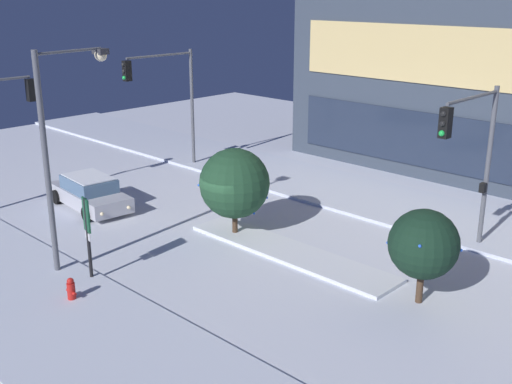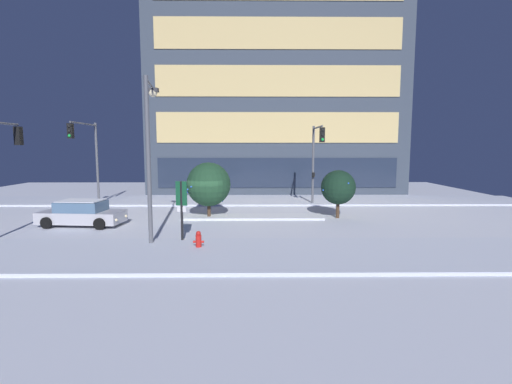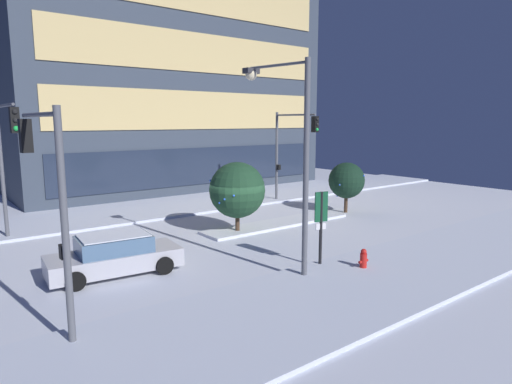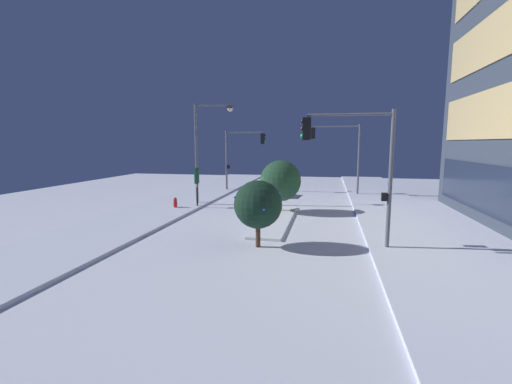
{
  "view_description": "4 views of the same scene",
  "coord_description": "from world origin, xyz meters",
  "px_view_note": "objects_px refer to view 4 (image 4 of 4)",
  "views": [
    {
      "loc": [
        17.31,
        -15.95,
        9.51
      ],
      "look_at": [
        2.2,
        -0.3,
        2.44
      ],
      "focal_mm": 44.09,
      "sensor_mm": 36.0,
      "label": 1
    },
    {
      "loc": [
        3.05,
        -23.67,
        4.52
      ],
      "look_at": [
        3.31,
        0.15,
        1.74
      ],
      "focal_mm": 26.77,
      "sensor_mm": 36.0,
      "label": 2
    },
    {
      "loc": [
        -12.41,
        -17.38,
        5.59
      ],
      "look_at": [
        1.57,
        0.58,
        1.96
      ],
      "focal_mm": 31.33,
      "sensor_mm": 36.0,
      "label": 3
    },
    {
      "loc": [
        23.96,
        3.63,
        4.76
      ],
      "look_at": [
        3.59,
        -0.58,
        1.84
      ],
      "focal_mm": 24.62,
      "sensor_mm": 36.0,
      "label": 4
    }
  ],
  "objects_px": {
    "parking_info_sign": "(197,182)",
    "decorated_tree_median": "(281,181)",
    "decorated_tree_left_of_median": "(258,205)",
    "car_near": "(266,188)",
    "street_lamp_arched": "(206,140)",
    "fire_hydrant": "(175,203)",
    "traffic_light_corner_near_left": "(241,150)",
    "traffic_light_corner_far_left": "(340,146)",
    "traffic_light_corner_far_right": "(356,155)"
  },
  "relations": [
    {
      "from": "fire_hydrant",
      "to": "decorated_tree_left_of_median",
      "type": "relative_size",
      "value": 0.28
    },
    {
      "from": "traffic_light_corner_far_left",
      "to": "parking_info_sign",
      "type": "bearing_deg",
      "value": 40.16
    },
    {
      "from": "fire_hydrant",
      "to": "decorated_tree_median",
      "type": "bearing_deg",
      "value": 92.9
    },
    {
      "from": "fire_hydrant",
      "to": "car_near",
      "type": "bearing_deg",
      "value": 144.41
    },
    {
      "from": "parking_info_sign",
      "to": "car_near",
      "type": "bearing_deg",
      "value": 71.56
    },
    {
      "from": "car_near",
      "to": "traffic_light_corner_far_left",
      "type": "distance_m",
      "value": 7.7
    },
    {
      "from": "decorated_tree_left_of_median",
      "to": "parking_info_sign",
      "type": "bearing_deg",
      "value": -144.28
    },
    {
      "from": "traffic_light_corner_far_left",
      "to": "street_lamp_arched",
      "type": "bearing_deg",
      "value": 35.82
    },
    {
      "from": "decorated_tree_median",
      "to": "fire_hydrant",
      "type": "bearing_deg",
      "value": -87.1
    },
    {
      "from": "parking_info_sign",
      "to": "decorated_tree_median",
      "type": "distance_m",
      "value": 6.31
    },
    {
      "from": "car_near",
      "to": "fire_hydrant",
      "type": "distance_m",
      "value": 9.23
    },
    {
      "from": "traffic_light_corner_near_left",
      "to": "decorated_tree_median",
      "type": "xyz_separation_m",
      "value": [
        9.92,
        5.23,
        -1.87
      ]
    },
    {
      "from": "car_near",
      "to": "traffic_light_corner_far_right",
      "type": "distance_m",
      "value": 16.46
    },
    {
      "from": "traffic_light_corner_far_left",
      "to": "fire_hydrant",
      "type": "relative_size",
      "value": 7.46
    },
    {
      "from": "fire_hydrant",
      "to": "parking_info_sign",
      "type": "bearing_deg",
      "value": 126.08
    },
    {
      "from": "street_lamp_arched",
      "to": "decorated_tree_median",
      "type": "relative_size",
      "value": 2.14
    },
    {
      "from": "traffic_light_corner_far_right",
      "to": "decorated_tree_median",
      "type": "xyz_separation_m",
      "value": [
        -7.57,
        -4.34,
        -2.02
      ]
    },
    {
      "from": "traffic_light_corner_far_right",
      "to": "street_lamp_arched",
      "type": "relative_size",
      "value": 0.8
    },
    {
      "from": "traffic_light_corner_near_left",
      "to": "decorated_tree_left_of_median",
      "type": "relative_size",
      "value": 1.92
    },
    {
      "from": "parking_info_sign",
      "to": "decorated_tree_left_of_median",
      "type": "height_order",
      "value": "decorated_tree_left_of_median"
    },
    {
      "from": "car_near",
      "to": "traffic_light_corner_far_left",
      "type": "bearing_deg",
      "value": 115.04
    },
    {
      "from": "street_lamp_arched",
      "to": "fire_hydrant",
      "type": "height_order",
      "value": "street_lamp_arched"
    },
    {
      "from": "decorated_tree_median",
      "to": "traffic_light_corner_far_right",
      "type": "bearing_deg",
      "value": 29.84
    },
    {
      "from": "fire_hydrant",
      "to": "decorated_tree_left_of_median",
      "type": "height_order",
      "value": "decorated_tree_left_of_median"
    },
    {
      "from": "car_near",
      "to": "fire_hydrant",
      "type": "bearing_deg",
      "value": -29.91
    },
    {
      "from": "traffic_light_corner_near_left",
      "to": "decorated_tree_median",
      "type": "height_order",
      "value": "traffic_light_corner_near_left"
    },
    {
      "from": "street_lamp_arched",
      "to": "decorated_tree_left_of_median",
      "type": "xyz_separation_m",
      "value": [
        10.32,
        6.1,
        -3.03
      ]
    },
    {
      "from": "parking_info_sign",
      "to": "fire_hydrant",
      "type": "bearing_deg",
      "value": -130.58
    },
    {
      "from": "parking_info_sign",
      "to": "decorated_tree_median",
      "type": "bearing_deg",
      "value": 8.12
    },
    {
      "from": "street_lamp_arched",
      "to": "parking_info_sign",
      "type": "distance_m",
      "value": 3.47
    },
    {
      "from": "parking_info_sign",
      "to": "traffic_light_corner_far_right",
      "type": "bearing_deg",
      "value": -24.14
    },
    {
      "from": "traffic_light_corner_far_right",
      "to": "parking_info_sign",
      "type": "height_order",
      "value": "traffic_light_corner_far_right"
    },
    {
      "from": "traffic_light_corner_far_left",
      "to": "fire_hydrant",
      "type": "bearing_deg",
      "value": 39.73
    },
    {
      "from": "street_lamp_arched",
      "to": "decorated_tree_left_of_median",
      "type": "height_order",
      "value": "street_lamp_arched"
    },
    {
      "from": "traffic_light_corner_far_left",
      "to": "street_lamp_arched",
      "type": "relative_size",
      "value": 0.84
    },
    {
      "from": "car_near",
      "to": "traffic_light_corner_far_left",
      "type": "height_order",
      "value": "traffic_light_corner_far_left"
    },
    {
      "from": "traffic_light_corner_near_left",
      "to": "parking_info_sign",
      "type": "bearing_deg",
      "value": -96.38
    },
    {
      "from": "car_near",
      "to": "parking_info_sign",
      "type": "height_order",
      "value": "parking_info_sign"
    },
    {
      "from": "traffic_light_corner_far_left",
      "to": "parking_info_sign",
      "type": "xyz_separation_m",
      "value": [
        8.77,
        -10.4,
        -2.6
      ]
    },
    {
      "from": "parking_info_sign",
      "to": "decorated_tree_median",
      "type": "height_order",
      "value": "decorated_tree_median"
    },
    {
      "from": "car_near",
      "to": "parking_info_sign",
      "type": "distance_m",
      "value": 7.79
    },
    {
      "from": "car_near",
      "to": "traffic_light_corner_near_left",
      "type": "relative_size",
      "value": 0.83
    },
    {
      "from": "car_near",
      "to": "decorated_tree_median",
      "type": "bearing_deg",
      "value": 23.01
    },
    {
      "from": "street_lamp_arched",
      "to": "fire_hydrant",
      "type": "distance_m",
      "value": 5.43
    },
    {
      "from": "traffic_light_corner_far_right",
      "to": "decorated_tree_median",
      "type": "height_order",
      "value": "traffic_light_corner_far_right"
    },
    {
      "from": "car_near",
      "to": "street_lamp_arched",
      "type": "bearing_deg",
      "value": -31.02
    },
    {
      "from": "traffic_light_corner_far_right",
      "to": "decorated_tree_left_of_median",
      "type": "xyz_separation_m",
      "value": [
        0.72,
        -4.25,
        -2.23
      ]
    },
    {
      "from": "car_near",
      "to": "traffic_light_corner_near_left",
      "type": "bearing_deg",
      "value": -127.24
    },
    {
      "from": "decorated_tree_median",
      "to": "traffic_light_corner_near_left",
      "type": "bearing_deg",
      "value": -152.18
    },
    {
      "from": "traffic_light_corner_far_left",
      "to": "decorated_tree_median",
      "type": "height_order",
      "value": "traffic_light_corner_far_left"
    }
  ]
}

